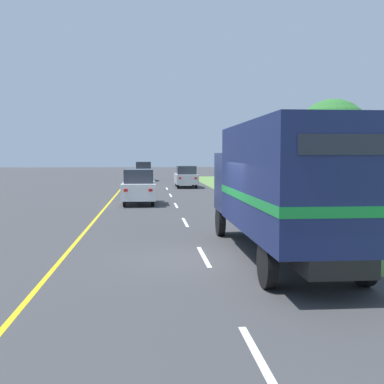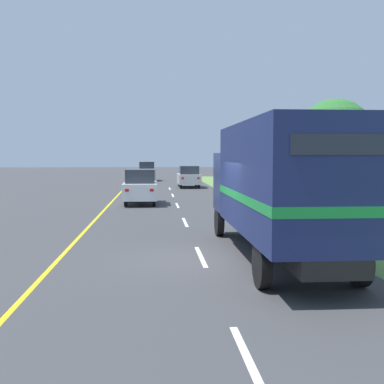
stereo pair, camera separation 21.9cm
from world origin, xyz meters
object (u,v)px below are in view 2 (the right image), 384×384
Objects in this scene: roadside_tree_mid at (335,137)px; delineator_post at (372,244)px; horse_trailer_truck at (279,184)px; lead_car_silver_ahead at (189,176)px; lead_car_grey_ahead at (147,171)px; highway_sign at (367,187)px; lead_car_white at (140,187)px.

roadside_tree_mid reaches higher than delineator_post.
horse_trailer_truck is 28.42m from lead_car_silver_ahead.
highway_sign reaches higher than lead_car_grey_ahead.
highway_sign is (8.79, -8.94, 0.51)m from lead_car_white.
lead_car_white is 16.37m from delineator_post.
highway_sign is at bearing -77.28° from lead_car_silver_ahead.
lead_car_grey_ahead is 34.90m from highway_sign.
delineator_post is (-5.31, -16.51, -3.29)m from roadside_tree_mid.
roadside_tree_mid is (7.49, 15.90, 1.85)m from horse_trailer_truck.
highway_sign is at bearing -104.42° from roadside_tree_mid.
lead_car_white is 0.67× the size of roadside_tree_mid.
delineator_post is at bearing -107.83° from roadside_tree_mid.
horse_trailer_truck reaches higher than lead_car_white.
lead_car_silver_ahead is 11.58m from lead_car_grey_ahead.
lead_car_grey_ahead is 26.28m from roadside_tree_mid.
roadside_tree_mid is (7.79, -12.50, 2.87)m from lead_car_silver_ahead.
horse_trailer_truck is 1.99× the size of lead_car_silver_ahead.
lead_car_silver_ahead is 1.13× the size of lead_car_grey_ahead.
horse_trailer_truck is at bearing -115.23° from roadside_tree_mid.
horse_trailer_truck reaches higher than delineator_post.
horse_trailer_truck is at bearing 164.34° from delineator_post.
roadside_tree_mid is (11.43, 1.34, 2.82)m from lead_car_white.
roadside_tree_mid is at bearing 6.68° from lead_car_white.
delineator_post is (6.15, -40.00, -0.50)m from lead_car_grey_ahead.
horse_trailer_truck is 1.43× the size of roadside_tree_mid.
delineator_post is (-2.67, -6.23, -0.98)m from highway_sign.
lead_car_grey_ahead is 1.49× the size of highway_sign.
lead_car_silver_ahead is at bearing -71.52° from lead_car_grey_ahead.
lead_car_white is at bearing -104.76° from lead_car_silver_ahead.
roadside_tree_mid is at bearing -63.99° from lead_car_grey_ahead.
roadside_tree_mid is (11.46, -23.48, 2.78)m from lead_car_grey_ahead.
lead_car_white is at bearing 134.50° from highway_sign.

